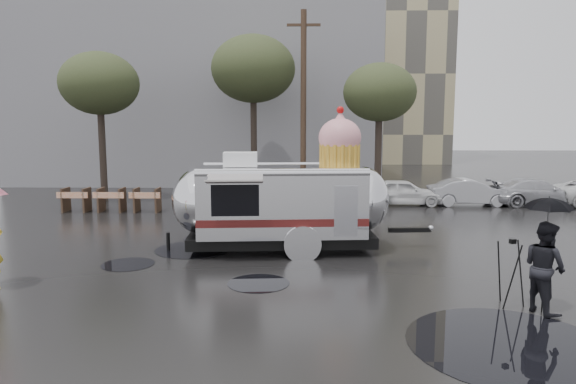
{
  "coord_description": "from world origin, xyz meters",
  "views": [
    {
      "loc": [
        2.3,
        -11.08,
        3.69
      ],
      "look_at": [
        1.98,
        3.69,
        1.7
      ],
      "focal_mm": 32.0,
      "sensor_mm": 36.0,
      "label": 1
    }
  ],
  "objects": [
    {
      "name": "barricade_row",
      "position": [
        -5.55,
        9.96,
        0.52
      ],
      "size": [
        4.3,
        0.8,
        1.0
      ],
      "color": "#473323",
      "rests_on": "ground"
    },
    {
      "name": "parked_cars",
      "position": [
        11.78,
        12.0,
        0.72
      ],
      "size": [
        13.2,
        1.9,
        1.5
      ],
      "color": "silver",
      "rests_on": "ground"
    },
    {
      "name": "tree_right",
      "position": [
        6.0,
        13.0,
        5.06
      ],
      "size": [
        3.36,
        3.36,
        6.42
      ],
      "color": "#382D26",
      "rests_on": "ground"
    },
    {
      "name": "airstream_trailer",
      "position": [
        1.88,
        3.69,
        1.49
      ],
      "size": [
        7.89,
        3.36,
        4.26
      ],
      "rotation": [
        0.0,
        0.0,
        0.08
      ],
      "color": "silver",
      "rests_on": "ground"
    },
    {
      "name": "tree_mid",
      "position": [
        0.0,
        15.0,
        6.34
      ],
      "size": [
        4.2,
        4.2,
        8.03
      ],
      "color": "#382D26",
      "rests_on": "ground"
    },
    {
      "name": "grey_building",
      "position": [
        -4.0,
        24.0,
        6.5
      ],
      "size": [
        22.0,
        12.0,
        13.0
      ],
      "primitive_type": "cube",
      "color": "slate",
      "rests_on": "ground"
    },
    {
      "name": "umbrella_black",
      "position": [
        7.09,
        -1.27,
        1.93
      ],
      "size": [
        1.11,
        1.11,
        2.31
      ],
      "color": "black",
      "rests_on": "ground"
    },
    {
      "name": "tree_left",
      "position": [
        -7.0,
        13.0,
        5.48
      ],
      "size": [
        3.64,
        3.64,
        6.95
      ],
      "color": "#382D26",
      "rests_on": "ground"
    },
    {
      "name": "tripod",
      "position": [
        6.59,
        -0.93,
        0.8
      ],
      "size": [
        0.56,
        0.56,
        1.39
      ],
      "rotation": [
        0.0,
        0.0,
        0.28
      ],
      "color": "black",
      "rests_on": "ground"
    },
    {
      "name": "ground",
      "position": [
        0.0,
        0.0,
        0.0
      ],
      "size": [
        120.0,
        120.0,
        0.0
      ],
      "primitive_type": "plane",
      "color": "black",
      "rests_on": "ground"
    },
    {
      "name": "utility_pole",
      "position": [
        2.5,
        14.0,
        4.62
      ],
      "size": [
        1.6,
        0.28,
        9.0
      ],
      "color": "#473323",
      "rests_on": "ground"
    },
    {
      "name": "puddles",
      "position": [
        2.49,
        0.44,
        0.01
      ],
      "size": [
        10.46,
        10.7,
        0.01
      ],
      "color": "black",
      "rests_on": "ground"
    },
    {
      "name": "person_right",
      "position": [
        7.09,
        -1.27,
        0.9
      ],
      "size": [
        0.73,
        0.98,
        1.81
      ],
      "primitive_type": "imported",
      "rotation": [
        0.0,
        0.0,
        1.89
      ],
      "color": "black",
      "rests_on": "ground"
    }
  ]
}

